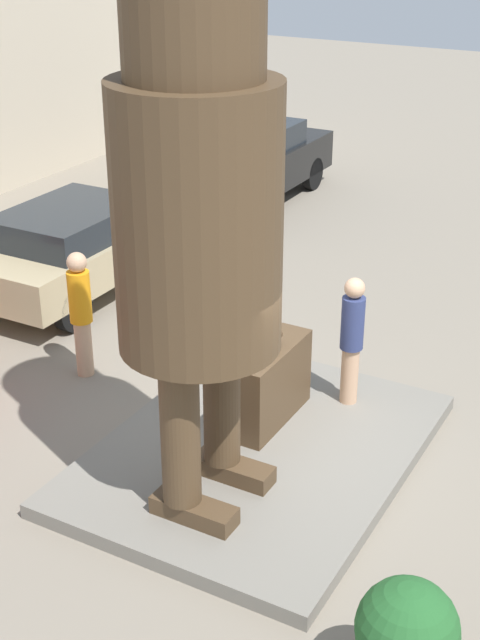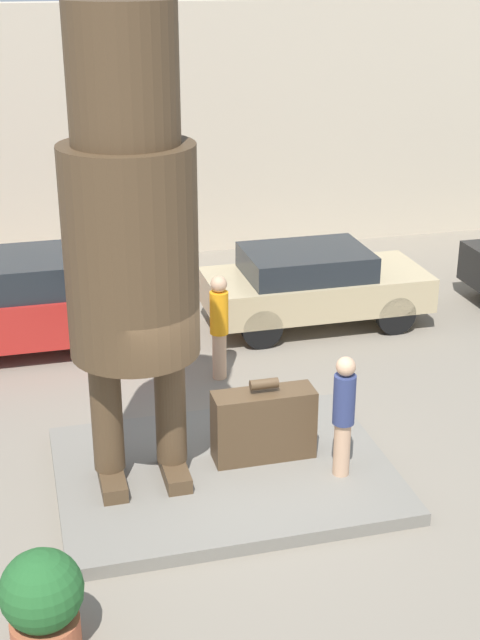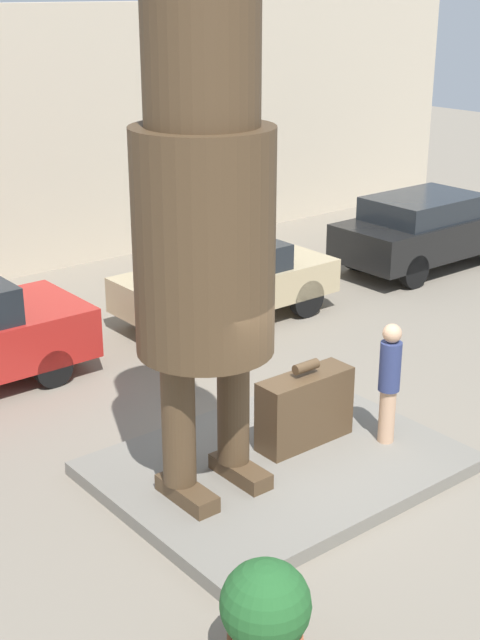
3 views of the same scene
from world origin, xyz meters
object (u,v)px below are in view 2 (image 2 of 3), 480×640
(giant_suitcase, at_px, (264,424))
(planter_pot, at_px, (43,602))
(worker_hivis, at_px, (219,323))
(statue_figure, at_px, (130,222))
(tourist, at_px, (344,411))
(parked_car_red, at_px, (18,302))
(parked_car_tan, at_px, (313,284))

(giant_suitcase, xyz_separation_m, planter_pot, (-2.97, -2.71, -0.06))
(planter_pot, distance_m, worker_hivis, 6.29)
(giant_suitcase, bearing_deg, worker_hivis, 88.62)
(statue_figure, distance_m, giant_suitcase, 3.29)
(tourist, distance_m, parked_car_red, 6.63)
(parked_car_tan, height_order, worker_hivis, worker_hivis)
(planter_pot, xyz_separation_m, worker_hivis, (3.03, 5.50, 0.36))
(tourist, bearing_deg, parked_car_tan, 75.02)
(parked_car_red, bearing_deg, worker_hivis, -33.02)
(parked_car_red, bearing_deg, parked_car_tan, -2.24)
(worker_hivis, bearing_deg, tourist, -77.32)
(giant_suitcase, relative_size, parked_car_tan, 0.33)
(tourist, distance_m, planter_pot, 4.35)
(statue_figure, bearing_deg, giant_suitcase, 2.60)
(giant_suitcase, distance_m, tourist, 1.14)
(tourist, bearing_deg, worker_hivis, 102.68)
(statue_figure, relative_size, tourist, 3.51)
(parked_car_tan, bearing_deg, tourist, -104.98)
(parked_car_red, bearing_deg, giant_suitcase, -58.02)
(worker_hivis, bearing_deg, parked_car_tan, 39.25)
(tourist, height_order, parked_car_red, tourist)
(giant_suitcase, bearing_deg, planter_pot, -137.57)
(tourist, xyz_separation_m, planter_pot, (-3.81, -2.06, -0.47))
(giant_suitcase, xyz_separation_m, parked_car_red, (-2.98, 4.76, 0.21))
(statue_figure, relative_size, parked_car_tan, 1.43)
(giant_suitcase, bearing_deg, tourist, -37.88)
(parked_car_tan, xyz_separation_m, worker_hivis, (-2.17, -1.77, 0.16))
(giant_suitcase, distance_m, parked_car_red, 5.62)
(statue_figure, distance_m, worker_hivis, 4.20)
(statue_figure, bearing_deg, worker_hivis, 59.41)
(giant_suitcase, height_order, planter_pot, giant_suitcase)
(tourist, relative_size, planter_pot, 1.44)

